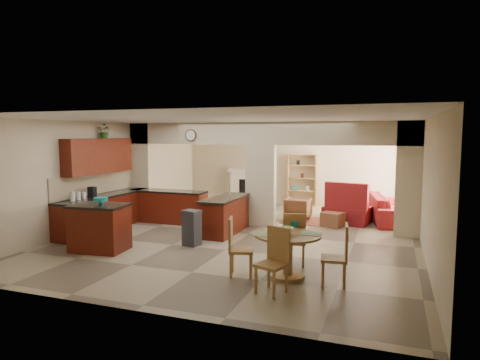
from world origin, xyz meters
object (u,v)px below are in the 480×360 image
(armchair, at_px, (298,209))
(sofa, at_px, (390,208))
(kitchen_island, at_px, (100,227))
(dining_table, at_px, (288,249))

(armchair, bearing_deg, sofa, -163.14)
(sofa, relative_size, armchair, 3.67)
(kitchen_island, xyz_separation_m, armchair, (3.27, 4.74, -0.18))
(dining_table, distance_m, sofa, 5.99)
(sofa, xyz_separation_m, armchair, (-2.53, -0.65, -0.06))
(dining_table, xyz_separation_m, armchair, (-0.92, 5.12, -0.20))
(dining_table, bearing_deg, kitchen_island, 174.79)
(kitchen_island, distance_m, sofa, 7.91)
(sofa, distance_m, armchair, 2.61)
(dining_table, bearing_deg, armchair, 100.17)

